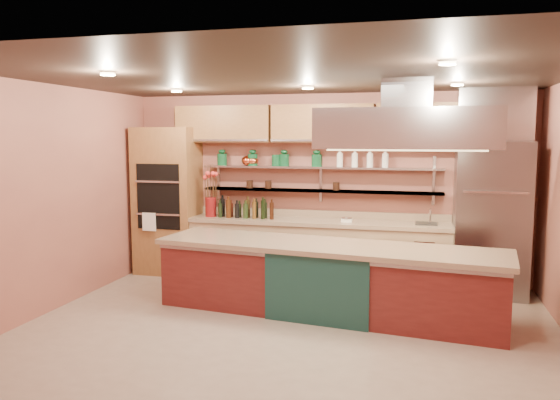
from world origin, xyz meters
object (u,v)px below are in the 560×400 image
(kitchen_scale, at_px, (347,219))
(green_canister, at_px, (276,160))
(refrigerator, at_px, (490,219))
(island, at_px, (327,279))
(copper_kettle, at_px, (247,161))
(flower_vase, at_px, (211,207))

(kitchen_scale, distance_m, green_canister, 1.41)
(refrigerator, bearing_deg, kitchen_scale, 179.71)
(island, bearing_deg, kitchen_scale, 94.62)
(copper_kettle, relative_size, green_canister, 1.10)
(flower_vase, bearing_deg, copper_kettle, 22.64)
(flower_vase, relative_size, copper_kettle, 1.63)
(kitchen_scale, bearing_deg, refrigerator, 24.66)
(copper_kettle, bearing_deg, flower_vase, -157.36)
(island, height_order, flower_vase, flower_vase)
(flower_vase, height_order, green_canister, green_canister)
(island, xyz_separation_m, kitchen_scale, (0.05, 1.39, 0.54))
(island, relative_size, green_canister, 24.46)
(flower_vase, bearing_deg, kitchen_scale, 0.00)
(flower_vase, distance_m, kitchen_scale, 2.11)
(kitchen_scale, xyz_separation_m, green_canister, (-1.11, 0.22, 0.83))
(island, height_order, copper_kettle, copper_kettle)
(copper_kettle, bearing_deg, refrigerator, -3.72)
(flower_vase, relative_size, kitchen_scale, 1.99)
(refrigerator, height_order, island, refrigerator)
(island, xyz_separation_m, flower_vase, (-2.05, 1.39, 0.65))
(flower_vase, bearing_deg, island, -34.04)
(green_canister, bearing_deg, kitchen_scale, -11.17)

